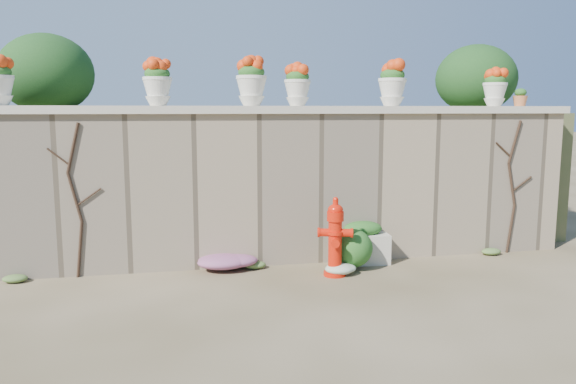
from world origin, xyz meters
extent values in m
plane|color=#4B3E25|center=(0.00, 0.00, 0.00)|extent=(80.00, 80.00, 0.00)
cube|color=gray|center=(0.00, 1.80, 1.00)|extent=(8.00, 0.40, 2.00)
cube|color=beige|center=(0.00, 1.80, 2.05)|extent=(8.10, 0.52, 0.10)
cube|color=#384C23|center=(0.00, 5.00, 1.00)|extent=(9.00, 6.00, 2.00)
ellipsoid|color=#143814|center=(-3.20, 3.00, 2.55)|extent=(1.30, 1.30, 1.10)
ellipsoid|color=#143814|center=(3.40, 3.00, 2.55)|extent=(1.30, 1.30, 1.10)
cylinder|color=black|center=(-2.66, 1.58, 0.35)|extent=(0.12, 0.04, 0.70)
cylinder|color=black|center=(-2.69, 1.58, 1.00)|extent=(0.17, 0.04, 0.61)
cylinder|color=black|center=(-2.67, 1.58, 1.60)|extent=(0.18, 0.04, 0.61)
cylinder|color=black|center=(-2.52, 1.58, 1.00)|extent=(0.30, 0.02, 0.22)
cylinder|color=black|center=(-2.85, 1.58, 1.50)|extent=(0.25, 0.02, 0.21)
cylinder|color=black|center=(3.24, 1.58, 0.35)|extent=(0.12, 0.04, 0.70)
cylinder|color=black|center=(3.22, 1.58, 1.00)|extent=(0.17, 0.04, 0.61)
cylinder|color=black|center=(3.23, 1.58, 1.60)|extent=(0.18, 0.04, 0.61)
cylinder|color=black|center=(3.38, 1.58, 1.00)|extent=(0.30, 0.02, 0.22)
cylinder|color=black|center=(3.05, 1.58, 1.50)|extent=(0.25, 0.02, 0.21)
cylinder|color=red|center=(0.43, 1.00, 0.02)|extent=(0.28, 0.28, 0.05)
cylinder|color=red|center=(0.43, 1.00, 0.40)|extent=(0.17, 0.17, 0.62)
cylinder|color=red|center=(0.43, 1.00, 0.55)|extent=(0.21, 0.21, 0.04)
cylinder|color=red|center=(0.43, 1.00, 0.76)|extent=(0.21, 0.21, 0.12)
ellipsoid|color=red|center=(0.43, 1.00, 0.85)|extent=(0.19, 0.19, 0.14)
cylinder|color=red|center=(0.43, 1.00, 0.93)|extent=(0.07, 0.07, 0.10)
cylinder|color=red|center=(0.30, 1.04, 0.55)|extent=(0.16, 0.13, 0.10)
cylinder|color=red|center=(0.57, 0.96, 0.55)|extent=(0.16, 0.13, 0.10)
cylinder|color=red|center=(0.40, 0.89, 0.45)|extent=(0.11, 0.12, 0.09)
cube|color=beige|center=(0.97, 1.50, 0.20)|extent=(0.71, 0.45, 0.40)
ellipsoid|color=#1E5119|center=(0.97, 1.50, 0.47)|extent=(0.55, 0.36, 0.20)
ellipsoid|color=#1E5119|center=(0.82, 1.27, 0.32)|extent=(0.67, 0.61, 0.64)
ellipsoid|color=#CF29B2|center=(-0.89, 1.55, 0.14)|extent=(1.02, 0.68, 0.27)
ellipsoid|color=white|center=(0.57, 0.94, 0.09)|extent=(0.52, 0.42, 0.19)
ellipsoid|color=#1E5119|center=(-1.67, 1.80, 2.49)|extent=(0.32, 0.32, 0.19)
ellipsoid|color=red|center=(-1.67, 1.80, 2.57)|extent=(0.28, 0.28, 0.20)
ellipsoid|color=#1E5119|center=(-0.48, 1.80, 2.53)|extent=(0.34, 0.34, 0.21)
ellipsoid|color=red|center=(-0.48, 1.80, 2.61)|extent=(0.30, 0.30, 0.21)
ellipsoid|color=#1E5119|center=(0.13, 1.80, 2.48)|extent=(0.30, 0.30, 0.18)
ellipsoid|color=red|center=(0.13, 1.80, 2.56)|extent=(0.27, 0.27, 0.19)
ellipsoid|color=#1E5119|center=(1.46, 1.80, 2.52)|extent=(0.33, 0.33, 0.20)
ellipsoid|color=red|center=(1.46, 1.80, 2.60)|extent=(0.29, 0.29, 0.21)
ellipsoid|color=#1E5119|center=(3.01, 1.80, 2.47)|extent=(0.29, 0.29, 0.18)
ellipsoid|color=red|center=(3.01, 1.80, 2.54)|extent=(0.26, 0.26, 0.18)
ellipsoid|color=#1E5119|center=(3.42, 1.80, 2.29)|extent=(0.17, 0.17, 0.12)
camera|label=1|loc=(-1.53, -5.52, 2.05)|focal=35.00mm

